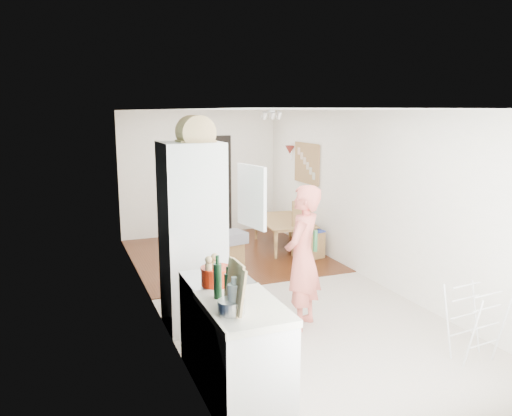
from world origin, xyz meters
TOP-DOWN VIEW (x-y plane):
  - room_shell at (0.00, 0.00)m, footprint 3.20×7.00m
  - floor at (0.00, 0.00)m, footprint 3.20×7.00m
  - wood_floor_overlay at (0.00, 1.85)m, footprint 3.20×3.30m
  - sage_wall_panel at (-1.59, -2.00)m, footprint 0.02×3.00m
  - tile_splashback at (-1.59, -2.55)m, footprint 0.02×1.90m
  - doorway_recess at (0.20, 3.48)m, footprint 0.90×0.04m
  - base_cabinet at (-1.30, -2.55)m, footprint 0.60×0.90m
  - worktop at (-1.30, -2.55)m, footprint 0.62×0.92m
  - range_cooker at (-1.30, -1.80)m, footprint 0.60×0.60m
  - cooker_top at (-1.30, -1.80)m, footprint 0.60×0.60m
  - fridge_housing at (-1.27, -0.78)m, footprint 0.66×0.66m
  - fridge_door at (-0.66, -1.08)m, footprint 0.14×0.56m
  - fridge_interior at (-0.96, -0.78)m, footprint 0.02×0.52m
  - pinboard at (1.58, 1.90)m, footprint 0.03×0.90m
  - pinboard_frame at (1.57, 1.90)m, footprint 0.00×0.94m
  - wall_sconce at (1.54, 2.55)m, footprint 0.18×0.18m
  - person at (-0.11, -1.28)m, footprint 0.85×0.84m
  - dining_table at (1.16, 1.92)m, footprint 0.88×1.38m
  - dining_chair at (1.26, 1.18)m, footprint 0.48×0.48m
  - stool at (-0.18, 1.11)m, footprint 0.42×0.42m
  - grey_drape at (-0.16, 1.07)m, footprint 0.46×0.46m
  - drying_rack at (1.13, -2.64)m, footprint 0.42×0.39m
  - bread_bin at (-1.21, -0.80)m, footprint 0.46×0.45m
  - red_casserole at (-1.37, -2.00)m, footprint 0.33×0.33m
  - steel_pan at (-1.45, -2.68)m, footprint 0.27×0.27m
  - held_bottle at (-0.05, -1.46)m, footprint 0.05×0.05m
  - bottle_a at (-1.45, -2.33)m, footprint 0.09×0.09m
  - bottle_b at (-1.41, -2.47)m, footprint 0.07×0.07m
  - bottle_c at (-1.43, -2.69)m, footprint 0.12×0.12m
  - pepper_mill_front at (-1.38, -2.02)m, footprint 0.08×0.08m
  - pepper_mill_back at (-1.45, -2.05)m, footprint 0.06×0.06m
  - chopping_boards at (-1.41, -2.66)m, footprint 0.14×0.30m

SIDE VIEW (x-z plane):
  - floor at x=0.00m, z-range -0.01..0.01m
  - wood_floor_overlay at x=0.00m, z-range 0.00..0.01m
  - stool at x=-0.18m, z-range 0.00..0.44m
  - dining_table at x=1.16m, z-range 0.00..0.45m
  - drying_rack at x=1.13m, z-range 0.00..0.76m
  - base_cabinet at x=-1.30m, z-range 0.00..0.86m
  - range_cooker at x=-1.30m, z-range 0.00..0.88m
  - dining_chair at x=1.26m, z-range 0.00..0.98m
  - grey_drape at x=-0.16m, z-range 0.44..0.61m
  - worktop at x=-1.30m, z-range 0.86..0.92m
  - cooker_top at x=-1.30m, z-range 0.88..0.92m
  - steel_pan at x=-1.45m, z-range 0.92..1.03m
  - person at x=-0.11m, z-range 0.00..1.98m
  - doorway_recess at x=0.20m, z-range 0.00..2.00m
  - red_casserole at x=-1.37m, z-range 0.92..1.09m
  - pepper_mill_back at x=-1.45m, z-range 0.92..1.15m
  - pepper_mill_front at x=-1.38m, z-range 0.92..1.16m
  - bottle_c at x=-1.43m, z-range 0.92..1.16m
  - bottle_b at x=-1.41m, z-range 0.92..1.17m
  - bottle_a at x=-1.45m, z-range 0.92..1.22m
  - held_bottle at x=-0.05m, z-range 0.95..1.19m
  - fridge_housing at x=-1.27m, z-range 0.00..2.15m
  - chopping_boards at x=-1.41m, z-range 0.92..1.33m
  - tile_splashback at x=-1.59m, z-range 0.90..1.40m
  - room_shell at x=0.00m, z-range 0.00..2.50m
  - fridge_door at x=-0.66m, z-range 1.20..1.90m
  - fridge_interior at x=-0.96m, z-range 1.22..1.88m
  - pinboard at x=1.58m, z-range 1.20..1.90m
  - pinboard_frame at x=1.57m, z-range 1.18..1.92m
  - wall_sconce at x=1.54m, z-range 1.67..1.83m
  - sage_wall_panel at x=-1.59m, z-range 1.20..2.50m
  - bread_bin at x=-1.21m, z-range 2.15..2.36m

